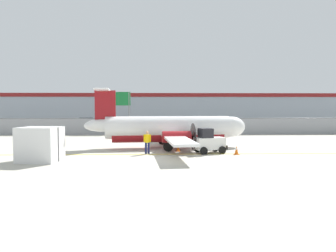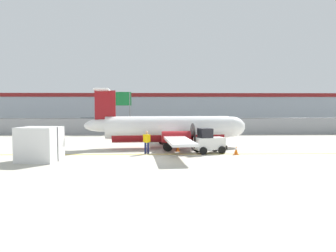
% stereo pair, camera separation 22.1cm
% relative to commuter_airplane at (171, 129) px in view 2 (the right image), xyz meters
% --- Properties ---
extents(ground_plane, '(140.00, 140.00, 0.01)m').
position_rel_commuter_airplane_xyz_m(ground_plane, '(-0.12, -3.62, -1.60)').
color(ground_plane, '#B7B2A3').
extents(perimeter_fence, '(98.00, 0.10, 2.10)m').
position_rel_commuter_airplane_xyz_m(perimeter_fence, '(-0.12, 12.39, -0.49)').
color(perimeter_fence, gray).
rests_on(perimeter_fence, ground).
extents(parking_lot_strip, '(98.00, 17.00, 0.12)m').
position_rel_commuter_airplane_xyz_m(parking_lot_strip, '(-0.12, 23.89, -1.54)').
color(parking_lot_strip, '#38383A').
rests_on(parking_lot_strip, ground).
extents(background_building, '(91.00, 8.10, 6.50)m').
position_rel_commuter_airplane_xyz_m(background_building, '(-0.12, 42.37, 1.66)').
color(background_building, '#A8B2BC').
rests_on(background_building, ground).
extents(commuter_airplane, '(13.85, 16.08, 4.92)m').
position_rel_commuter_airplane_xyz_m(commuter_airplane, '(0.00, 0.00, 0.00)').
color(commuter_airplane, white).
rests_on(commuter_airplane, ground).
extents(baggage_tug, '(2.54, 1.87, 1.88)m').
position_rel_commuter_airplane_xyz_m(baggage_tug, '(2.75, -3.10, -0.75)').
color(baggage_tug, silver).
rests_on(baggage_tug, ground).
extents(ground_crew_worker, '(0.54, 0.35, 1.70)m').
position_rel_commuter_airplane_xyz_m(ground_crew_worker, '(-1.91, -3.40, -0.65)').
color(ground_crew_worker, '#191E4C').
rests_on(ground_crew_worker, ground).
extents(cargo_container, '(2.64, 2.29, 2.20)m').
position_rel_commuter_airplane_xyz_m(cargo_container, '(-8.61, -6.29, -0.50)').
color(cargo_container, silver).
rests_on(cargo_container, ground).
extents(traffic_cone_near_left, '(0.36, 0.36, 0.64)m').
position_rel_commuter_airplane_xyz_m(traffic_cone_near_left, '(4.64, -3.88, -1.29)').
color(traffic_cone_near_left, orange).
rests_on(traffic_cone_near_left, ground).
extents(traffic_cone_near_right, '(0.36, 0.36, 0.64)m').
position_rel_commuter_airplane_xyz_m(traffic_cone_near_right, '(0.45, -2.18, -1.29)').
color(traffic_cone_near_right, orange).
rests_on(traffic_cone_near_right, ground).
extents(parked_car_0, '(4.40, 2.45, 1.58)m').
position_rel_commuter_airplane_xyz_m(parked_car_0, '(-13.54, 26.66, -0.71)').
color(parked_car_0, red).
rests_on(parked_car_0, parking_lot_strip).
extents(parked_car_1, '(4.32, 2.25, 1.58)m').
position_rel_commuter_airplane_xyz_m(parked_car_1, '(-4.69, 19.27, -0.71)').
color(parked_car_1, '#19662D').
rests_on(parked_car_1, parking_lot_strip).
extents(parked_car_2, '(4.33, 2.29, 1.58)m').
position_rel_commuter_airplane_xyz_m(parked_car_2, '(4.66, 24.70, -0.71)').
color(parked_car_2, slate).
rests_on(parked_car_2, parking_lot_strip).
extents(parked_car_3, '(4.36, 2.36, 1.58)m').
position_rel_commuter_airplane_xyz_m(parked_car_3, '(12.63, 19.92, -0.71)').
color(parked_car_3, silver).
rests_on(parked_car_3, parking_lot_strip).
extents(highway_sign, '(3.60, 0.14, 5.50)m').
position_rel_commuter_airplane_xyz_m(highway_sign, '(-6.62, 14.53, 2.54)').
color(highway_sign, slate).
rests_on(highway_sign, ground).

